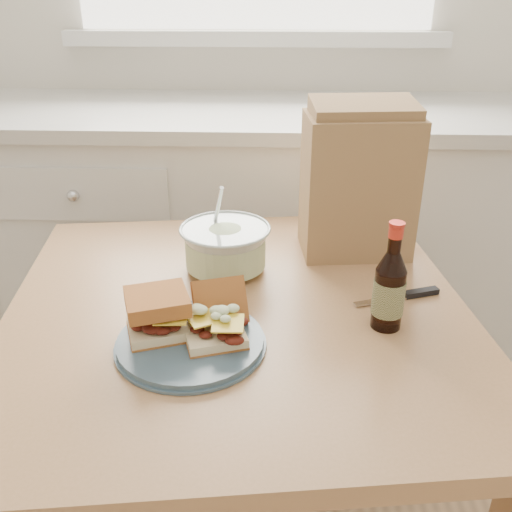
{
  "coord_description": "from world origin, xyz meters",
  "views": [
    {
      "loc": [
        0.09,
        -0.14,
        1.32
      ],
      "look_at": [
        0.05,
        0.87,
        0.82
      ],
      "focal_mm": 40.0,
      "sensor_mm": 36.0,
      "label": 1
    }
  ],
  "objects_px": {
    "dining_table": "(239,353)",
    "paper_bag": "(358,186)",
    "coleslaw_bowl": "(226,249)",
    "beer_bottle": "(389,289)",
    "plate": "(191,342)"
  },
  "relations": [
    {
      "from": "beer_bottle",
      "to": "coleslaw_bowl",
      "type": "bearing_deg",
      "value": 155.83
    },
    {
      "from": "dining_table",
      "to": "plate",
      "type": "relative_size",
      "value": 3.91
    },
    {
      "from": "dining_table",
      "to": "paper_bag",
      "type": "relative_size",
      "value": 3.17
    },
    {
      "from": "plate",
      "to": "beer_bottle",
      "type": "relative_size",
      "value": 1.23
    },
    {
      "from": "plate",
      "to": "coleslaw_bowl",
      "type": "bearing_deg",
      "value": 82.83
    },
    {
      "from": "coleslaw_bowl",
      "to": "beer_bottle",
      "type": "xyz_separation_m",
      "value": [
        0.31,
        -0.21,
        0.03
      ]
    },
    {
      "from": "beer_bottle",
      "to": "paper_bag",
      "type": "distance_m",
      "value": 0.33
    },
    {
      "from": "coleslaw_bowl",
      "to": "paper_bag",
      "type": "height_order",
      "value": "paper_bag"
    },
    {
      "from": "dining_table",
      "to": "coleslaw_bowl",
      "type": "relative_size",
      "value": 5.11
    },
    {
      "from": "dining_table",
      "to": "plate",
      "type": "xyz_separation_m",
      "value": [
        -0.07,
        -0.13,
        0.12
      ]
    },
    {
      "from": "plate",
      "to": "beer_bottle",
      "type": "distance_m",
      "value": 0.36
    },
    {
      "from": "beer_bottle",
      "to": "paper_bag",
      "type": "relative_size",
      "value": 0.66
    },
    {
      "from": "plate",
      "to": "coleslaw_bowl",
      "type": "relative_size",
      "value": 1.31
    },
    {
      "from": "coleslaw_bowl",
      "to": "beer_bottle",
      "type": "bearing_deg",
      "value": -33.77
    },
    {
      "from": "dining_table",
      "to": "paper_bag",
      "type": "height_order",
      "value": "paper_bag"
    }
  ]
}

